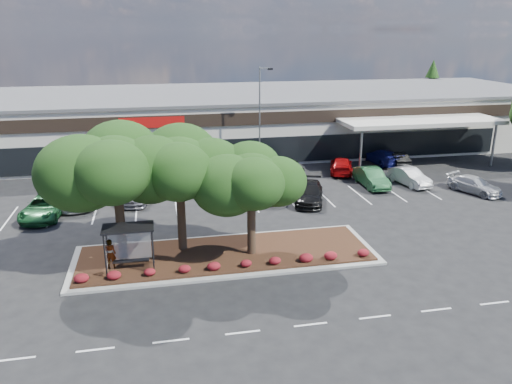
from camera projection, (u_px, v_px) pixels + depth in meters
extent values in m
plane|color=black|center=(274.00, 285.00, 26.68)|extent=(160.00, 160.00, 0.00)
cube|color=beige|center=(206.00, 121.00, 57.42)|extent=(80.00, 20.00, 6.00)
cube|color=#535356|center=(205.00, 94.00, 56.45)|extent=(80.40, 20.40, 0.30)
cube|color=black|center=(216.00, 120.00, 47.50)|extent=(80.00, 0.25, 1.20)
cube|color=black|center=(217.00, 153.00, 48.49)|extent=(60.00, 0.18, 2.60)
cube|color=#A80D0C|center=(152.00, 122.00, 46.30)|extent=(6.00, 0.12, 1.00)
cube|color=beige|center=(421.00, 121.00, 49.13)|extent=(16.00, 5.00, 0.40)
cylinder|color=gray|center=(361.00, 152.00, 46.65)|extent=(0.24, 0.24, 4.20)
cylinder|color=gray|center=(494.00, 145.00, 49.30)|extent=(0.24, 0.24, 4.20)
cube|color=#999994|center=(226.00, 255.00, 30.00)|extent=(18.00, 6.00, 0.15)
cube|color=#422C1A|center=(226.00, 253.00, 29.97)|extent=(17.20, 5.20, 0.12)
cube|color=silver|center=(15.00, 359.00, 20.68)|extent=(1.60, 0.12, 0.01)
cube|color=silver|center=(95.00, 350.00, 21.29)|extent=(1.60, 0.12, 0.01)
cube|color=silver|center=(171.00, 341.00, 21.89)|extent=(1.60, 0.12, 0.01)
cube|color=silver|center=(243.00, 332.00, 22.50)|extent=(1.60, 0.12, 0.01)
cube|color=silver|center=(311.00, 324.00, 23.10)|extent=(1.60, 0.12, 0.01)
cube|color=silver|center=(375.00, 317.00, 23.71)|extent=(1.60, 0.12, 0.01)
cube|color=silver|center=(436.00, 310.00, 24.32)|extent=(1.60, 0.12, 0.01)
cube|color=silver|center=(495.00, 303.00, 24.92)|extent=(1.60, 0.12, 0.01)
cube|color=silver|center=(9.00, 218.00, 36.13)|extent=(0.12, 5.00, 0.01)
cube|color=silver|center=(53.00, 215.00, 36.70)|extent=(0.12, 5.00, 0.01)
cube|color=silver|center=(95.00, 212.00, 37.27)|extent=(0.12, 5.00, 0.01)
cube|color=silver|center=(136.00, 210.00, 37.83)|extent=(0.12, 5.00, 0.01)
cube|color=silver|center=(176.00, 207.00, 38.40)|extent=(0.12, 5.00, 0.01)
cube|color=silver|center=(215.00, 204.00, 38.97)|extent=(0.12, 5.00, 0.01)
cube|color=silver|center=(253.00, 202.00, 39.54)|extent=(0.12, 5.00, 0.01)
cube|color=silver|center=(289.00, 199.00, 40.11)|extent=(0.12, 5.00, 0.01)
cube|color=silver|center=(325.00, 197.00, 40.67)|extent=(0.12, 5.00, 0.01)
cube|color=silver|center=(359.00, 195.00, 41.24)|extent=(0.12, 5.00, 0.01)
cube|color=silver|center=(393.00, 192.00, 41.81)|extent=(0.12, 5.00, 0.01)
cube|color=silver|center=(426.00, 190.00, 42.38)|extent=(0.12, 5.00, 0.01)
cylinder|color=black|center=(107.00, 247.00, 27.77)|extent=(0.08, 0.08, 2.50)
cylinder|color=black|center=(153.00, 243.00, 28.24)|extent=(0.08, 0.08, 2.50)
cylinder|color=black|center=(105.00, 256.00, 26.56)|extent=(0.08, 0.08, 2.50)
cylinder|color=black|center=(153.00, 252.00, 27.03)|extent=(0.08, 0.08, 2.50)
cube|color=black|center=(128.00, 228.00, 27.00)|extent=(2.75, 1.55, 0.10)
cube|color=silver|center=(130.00, 243.00, 27.97)|extent=(2.30, 0.03, 2.00)
cube|color=black|center=(131.00, 261.00, 27.88)|extent=(2.00, 0.35, 0.06)
cone|color=#19330F|center=(431.00, 91.00, 72.70)|extent=(3.96, 3.96, 9.00)
imported|color=#594C47|center=(110.00, 254.00, 27.76)|extent=(0.66, 0.46, 1.74)
cube|color=#999994|center=(260.00, 171.00, 47.54)|extent=(0.50, 0.50, 0.40)
cylinder|color=gray|center=(260.00, 119.00, 46.01)|extent=(0.14, 0.14, 9.45)
cube|color=gray|center=(265.00, 68.00, 44.55)|extent=(0.93, 0.47, 0.14)
cube|color=black|center=(270.00, 69.00, 44.53)|extent=(0.52, 0.42, 0.18)
imported|color=#1B5428|center=(45.00, 207.00, 36.19)|extent=(3.28, 5.78, 1.52)
imported|color=white|center=(74.00, 194.00, 38.74)|extent=(4.16, 6.51, 1.67)
imported|color=slate|center=(137.00, 191.00, 39.66)|extent=(3.13, 5.60, 1.54)
imported|color=black|center=(269.00, 187.00, 40.55)|extent=(4.47, 6.32, 1.60)
imported|color=black|center=(309.00, 193.00, 39.29)|extent=(3.67, 5.59, 1.51)
imported|color=#1C4A27|center=(371.00, 177.00, 43.25)|extent=(1.75, 4.83, 1.58)
imported|color=#B4B4B4|center=(409.00, 177.00, 43.68)|extent=(2.38, 4.69, 1.47)
imported|color=silver|center=(475.00, 185.00, 41.59)|extent=(3.53, 4.96, 1.33)
imported|color=#611402|center=(87.00, 180.00, 42.41)|extent=(3.49, 6.25, 1.71)
imported|color=#20542C|center=(138.00, 178.00, 42.85)|extent=(4.14, 6.38, 1.72)
imported|color=#194A17|center=(215.00, 176.00, 43.89)|extent=(3.28, 5.63, 1.53)
imported|color=black|center=(252.00, 166.00, 47.44)|extent=(2.00, 4.33, 1.37)
imported|color=black|center=(287.00, 166.00, 46.91)|extent=(2.61, 5.02, 1.63)
imported|color=white|center=(284.00, 167.00, 46.83)|extent=(1.86, 4.25, 1.36)
imported|color=#990809|center=(341.00, 165.00, 47.33)|extent=(3.60, 5.40, 1.45)
imported|color=navy|center=(383.00, 157.00, 50.45)|extent=(2.52, 5.32, 1.50)
imported|color=black|center=(396.00, 159.00, 49.89)|extent=(1.84, 4.39, 1.41)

